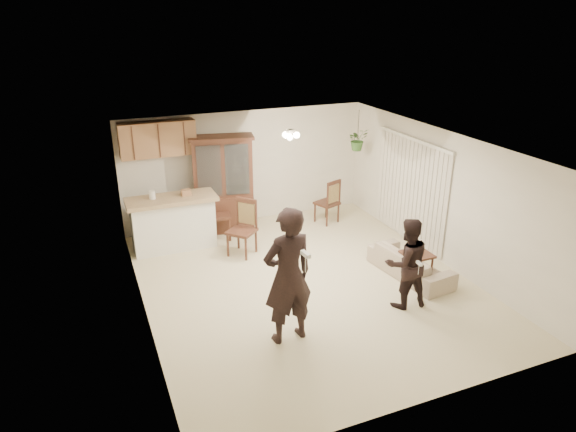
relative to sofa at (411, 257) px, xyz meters
name	(u,v)px	position (x,y,z in m)	size (l,w,h in m)	color
floor	(306,283)	(-1.87, 0.44, -0.37)	(6.50, 6.50, 0.00)	beige
ceiling	(308,145)	(-1.87, 0.44, 2.13)	(5.50, 6.50, 0.02)	silver
wall_back	(247,167)	(-1.87, 3.69, 0.88)	(5.50, 0.02, 2.50)	beige
wall_front	(425,318)	(-1.87, -2.81, 0.88)	(5.50, 0.02, 2.50)	beige
wall_left	(139,245)	(-4.62, 0.44, 0.88)	(0.02, 6.50, 2.50)	beige
wall_right	(441,197)	(0.88, 0.44, 0.88)	(0.02, 6.50, 2.50)	beige
breakfast_bar	(174,225)	(-3.72, 2.79, 0.13)	(1.60, 0.55, 1.00)	white
bar_top	(171,199)	(-3.72, 2.79, 0.68)	(1.75, 0.70, 0.08)	tan
upper_cabinets	(158,139)	(-3.77, 3.51, 1.73)	(1.50, 0.34, 0.70)	#966541
vertical_blinds	(410,190)	(0.84, 1.34, 0.73)	(0.06, 2.30, 2.10)	beige
ceiling_fixture	(291,135)	(-1.67, 1.64, 2.03)	(0.36, 0.36, 0.20)	#FFEABF
hanging_plant	(358,140)	(0.43, 2.84, 1.48)	(0.43, 0.37, 0.48)	#296026
plant_cord	(358,125)	(0.43, 2.84, 1.81)	(0.01, 0.01, 0.65)	black
sofa	(411,257)	(0.00, 0.00, 0.00)	(1.87, 0.73, 0.73)	#BFB69D
adult	(288,284)	(-2.78, -0.93, 0.53)	(0.66, 0.43, 1.80)	black
child	(406,268)	(-0.69, -0.80, 0.31)	(0.66, 0.51, 1.35)	black
china_hutch	(223,185)	(-2.53, 3.28, 0.67)	(1.40, 0.76, 2.10)	#3E1F16
side_table	(416,266)	(-0.01, -0.18, -0.09)	(0.49, 0.49, 0.58)	#3E1F16
chair_bar	(218,224)	(-2.77, 2.93, -0.04)	(0.58, 0.58, 1.16)	#3E1F16
chair_hutch_left	(242,240)	(-2.55, 1.99, -0.05)	(0.69, 0.69, 1.11)	#3E1F16
chair_hutch_right	(327,210)	(-0.27, 2.85, -0.08)	(0.58, 0.58, 1.02)	#3E1F16
controller_adult	(306,254)	(-2.73, -1.41, 1.22)	(0.06, 0.18, 0.06)	white
controller_child	(419,263)	(-0.72, -1.16, 0.57)	(0.04, 0.13, 0.04)	white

